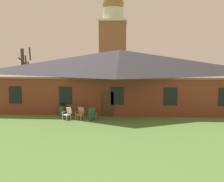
% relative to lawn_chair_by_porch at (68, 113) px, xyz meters
% --- Properties ---
extents(brick_building, '(23.30, 10.40, 5.86)m').
position_rel_lawn_chair_by_porch_xyz_m(brick_building, '(4.01, 6.31, 2.49)').
color(brick_building, brown).
rests_on(brick_building, ground).
extents(dome_tower, '(5.18, 5.18, 17.66)m').
position_rel_lawn_chair_by_porch_xyz_m(dome_tower, '(2.02, 26.93, 7.51)').
color(dome_tower, '#93563D').
rests_on(dome_tower, ground).
extents(lawn_chair_by_porch, '(0.82, 0.86, 0.96)m').
position_rel_lawn_chair_by_porch_xyz_m(lawn_chair_by_porch, '(0.00, 0.00, 0.00)').
color(lawn_chair_by_porch, silver).
rests_on(lawn_chair_by_porch, ground).
extents(lawn_chair_near_door, '(0.74, 0.79, 0.96)m').
position_rel_lawn_chair_by_porch_xyz_m(lawn_chair_near_door, '(1.02, 0.16, 0.00)').
color(lawn_chair_near_door, tan).
rests_on(lawn_chair_near_door, ground).
extents(lawn_chair_left_end, '(0.75, 0.80, 0.96)m').
position_rel_lawn_chair_by_porch_xyz_m(lawn_chair_left_end, '(2.04, -0.08, 0.00)').
color(lawn_chair_left_end, '#28704C').
rests_on(lawn_chair_left_end, ground).
extents(bare_tree_beside_building, '(1.84, 1.98, 6.24)m').
position_rel_lawn_chair_by_porch_xyz_m(bare_tree_beside_building, '(-6.92, 7.77, 2.84)').
color(bare_tree_beside_building, brown).
rests_on(bare_tree_beside_building, ground).
extents(trash_bin, '(0.56, 0.56, 0.98)m').
position_rel_lawn_chair_by_porch_xyz_m(trash_bin, '(-0.73, 1.01, -0.00)').
color(trash_bin, '#335638').
rests_on(trash_bin, ground).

